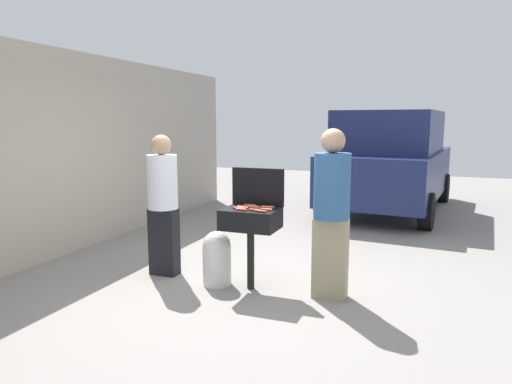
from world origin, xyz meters
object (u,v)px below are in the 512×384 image
Objects in this scene: hot_dog_6 at (243,208)px; propane_tank at (217,257)px; hot_dog_9 at (239,208)px; hot_dog_3 at (250,205)px; hot_dog_0 at (255,208)px; parked_minivan at (391,161)px; hot_dog_2 at (244,207)px; bbq_grill at (251,222)px; hot_dog_11 at (261,211)px; hot_dog_4 at (241,210)px; hot_dog_7 at (253,206)px; person_left at (163,200)px; hot_dog_8 at (255,210)px; person_right at (331,208)px; hot_dog_10 at (268,207)px; hot_dog_1 at (266,207)px; hot_dog_5 at (266,210)px.

hot_dog_6 is 0.21× the size of propane_tank.
hot_dog_3 is at bearing 78.09° from hot_dog_9.
hot_dog_0 is 5.31m from parked_minivan.
bbq_grill is at bearing -17.51° from hot_dog_2.
hot_dog_0 and hot_dog_11 have the same top height.
hot_dog_4 and hot_dog_7 have the same top height.
hot_dog_2 is 0.11m from hot_dog_3.
person_left is at bearing 177.14° from hot_dog_2.
hot_dog_7 is at bearing 115.13° from hot_dog_8.
person_right reaches higher than hot_dog_2.
hot_dog_6 is 1.00× the size of hot_dog_11.
hot_dog_4 is 1.00× the size of hot_dog_10.
hot_dog_7 is at bearing -170.65° from hot_dog_10.
propane_tank is at bearing 178.69° from hot_dog_6.
bbq_grill is at bearing 139.94° from hot_dog_11.
hot_dog_1 is at bearing 29.20° from hot_dog_9.
parked_minivan is at bearing 78.30° from hot_dog_2.
hot_dog_9 is at bearing -146.39° from hot_dog_10.
person_left is (-1.31, -0.03, 0.00)m from hot_dog_10.
hot_dog_11 is 0.83m from propane_tank.
hot_dog_8 reaches higher than propane_tank.
person_right is at bearing 94.29° from parked_minivan.
hot_dog_9 is at bearing 131.30° from hot_dog_4.
person_right is (0.93, -0.07, 0.05)m from hot_dog_3.
hot_dog_8 is 0.03× the size of parked_minivan.
hot_dog_6 and hot_dog_11 have the same top height.
hot_dog_0 is 0.83m from person_right.
hot_dog_9 is 0.03× the size of parked_minivan.
hot_dog_0 reaches higher than bbq_grill.
propane_tank is (-0.44, -0.03, -0.59)m from hot_dog_0.
hot_dog_5 is at bearing -32.01° from hot_dog_7.
hot_dog_7 is at bearing 147.99° from hot_dog_5.
bbq_grill is at bearing -158.43° from hot_dog_0.
hot_dog_0 is at bearing 85.37° from parked_minivan.
hot_dog_2 is at bearing -170.31° from hot_dog_1.
hot_dog_11 is at bearing -4.00° from person_left.
hot_dog_6 reaches higher than bbq_grill.
hot_dog_0 is at bearing -6.16° from hot_dog_2.
hot_dog_7 reaches higher than propane_tank.
hot_dog_5 and hot_dog_9 have the same top height.
person_left is at bearing 73.14° from parked_minivan.
hot_dog_1 is 5.24m from parked_minivan.
person_left is (-1.05, 0.05, 0.00)m from hot_dog_2.
hot_dog_4 is 1.00× the size of hot_dog_5.
hot_dog_3 is at bearing 83.71° from hot_dog_6.
bbq_grill is at bearing 129.87° from hot_dog_8.
hot_dog_4 and hot_dog_5 have the same top height.
hot_dog_0 is at bearing 57.73° from hot_dog_4.
hot_dog_3 is 1.00× the size of hot_dog_4.
hot_dog_5 is 0.21× the size of propane_tank.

